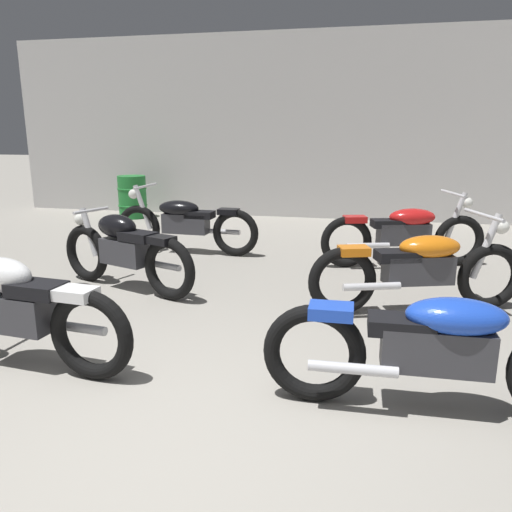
% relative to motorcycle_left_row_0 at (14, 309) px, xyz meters
% --- Properties ---
extents(ground_plane, '(60.00, 60.00, 0.00)m').
position_rel_motorcycle_left_row_0_xyz_m(ground_plane, '(1.48, -0.76, -0.46)').
color(ground_plane, gray).
extents(back_wall, '(13.00, 0.24, 3.60)m').
position_rel_motorcycle_left_row_0_xyz_m(back_wall, '(1.48, 7.25, 1.34)').
color(back_wall, '#BCBAB7').
rests_on(back_wall, ground).
extents(motorcycle_left_row_0, '(1.97, 0.48, 0.88)m').
position_rel_motorcycle_left_row_0_xyz_m(motorcycle_left_row_0, '(0.00, 0.00, 0.00)').
color(motorcycle_left_row_0, black).
rests_on(motorcycle_left_row_0, ground).
extents(motorcycle_left_row_1, '(1.89, 0.79, 0.88)m').
position_rel_motorcycle_left_row_0_xyz_m(motorcycle_left_row_1, '(-0.09, 1.93, 0.00)').
color(motorcycle_left_row_1, black).
rests_on(motorcycle_left_row_1, ground).
extents(motorcycle_left_row_2, '(2.17, 0.68, 0.97)m').
position_rel_motorcycle_left_row_0_xyz_m(motorcycle_left_row_2, '(-0.05, 3.73, -0.01)').
color(motorcycle_left_row_2, black).
rests_on(motorcycle_left_row_2, ground).
extents(motorcycle_right_row_0, '(2.17, 0.68, 0.97)m').
position_rel_motorcycle_left_row_0_xyz_m(motorcycle_right_row_0, '(3.00, 0.00, -0.01)').
color(motorcycle_right_row_0, black).
rests_on(motorcycle_right_row_0, ground).
extents(motorcycle_right_row_1, '(2.09, 0.92, 0.97)m').
position_rel_motorcycle_left_row_0_xyz_m(motorcycle_right_row_1, '(3.05, 1.90, -0.01)').
color(motorcycle_right_row_1, black).
rests_on(motorcycle_right_row_1, ground).
extents(motorcycle_right_row_2, '(2.12, 0.87, 0.97)m').
position_rel_motorcycle_left_row_0_xyz_m(motorcycle_right_row_2, '(3.01, 3.64, -0.01)').
color(motorcycle_right_row_2, black).
rests_on(motorcycle_right_row_2, ground).
extents(oil_drum, '(0.59, 0.59, 0.85)m').
position_rel_motorcycle_left_row_0_xyz_m(oil_drum, '(-2.16, 6.38, -0.03)').
color(oil_drum, '#1E722D').
rests_on(oil_drum, ground).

